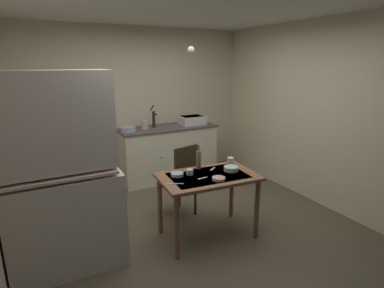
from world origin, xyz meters
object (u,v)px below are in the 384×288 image
Objects in this scene: sink_basin at (192,120)px; serving_bowl_wide at (177,174)px; hand_pump at (154,118)px; glass_bottle at (199,159)px; hutch_cabinet at (63,184)px; dining_table at (208,184)px; chair_far_side at (181,180)px; teacup_cream at (230,161)px; mixing_bowl_counter at (128,129)px.

sink_basin is 3.06× the size of serving_bowl_wide.
hand_pump reaches higher than glass_bottle.
dining_table is at bearing -4.62° from hutch_cabinet.
glass_bottle is (-0.10, -1.76, -0.22)m from hand_pump.
hutch_cabinet is at bearing -141.59° from sink_basin.
glass_bottle is at bearing 17.46° from serving_bowl_wide.
chair_far_side is at bearing -97.35° from hand_pump.
hutch_cabinet is 2.98m from sink_basin.
sink_basin is 2.16m from dining_table.
teacup_cream is (0.46, 0.22, 0.15)m from dining_table.
hutch_cabinet is at bearing -175.10° from glass_bottle.
hand_pump is 1.95m from serving_bowl_wide.
sink_basin is at bearing 78.45° from teacup_cream.
sink_basin is at bearing 67.43° from dining_table.
teacup_cream is (0.83, -1.70, -0.16)m from mixing_bowl_counter.
teacup_cream is (1.97, 0.10, -0.11)m from hutch_cabinet.
hand_pump is at bearing 11.19° from mixing_bowl_counter.
sink_basin reaches higher than dining_table.
mixing_bowl_counter is 1.71m from glass_bottle.
glass_bottle reaches higher than teacup_cream.
sink_basin is at bearing 57.94° from serving_bowl_wide.
hand_pump reaches higher than serving_bowl_wide.
mixing_bowl_counter is at bearing 57.55° from hutch_cabinet.
mixing_bowl_counter is (1.14, 1.80, 0.06)m from hutch_cabinet.
serving_bowl_wide is 0.37m from glass_bottle.
mixing_bowl_counter reaches higher than serving_bowl_wide.
sink_basin is 1.77× the size of mixing_bowl_counter.
hutch_cabinet is at bearing -178.81° from serving_bowl_wide.
mixing_bowl_counter is at bearing 100.88° from dining_table.
chair_far_side is at bearing 59.36° from serving_bowl_wide.
hutch_cabinet is 23.58× the size of teacup_cream.
hutch_cabinet is 1.54m from dining_table.
serving_bowl_wide is at bearing -122.06° from sink_basin.
chair_far_side is at bearing -77.74° from mixing_bowl_counter.
hutch_cabinet is at bearing 175.38° from dining_table.
serving_bowl_wide reaches higher than dining_table.
chair_far_side is at bearing 105.95° from glass_bottle.
dining_table is (0.37, -1.92, -0.32)m from mixing_bowl_counter.
dining_table is at bearing -93.28° from glass_bottle.
serving_bowl_wide is (-0.32, 0.15, 0.13)m from dining_table.
dining_table is at bearing -154.26° from teacup_cream.
serving_bowl_wide is at bearing 155.55° from dining_table.
mixing_bowl_counter is 1.78m from serving_bowl_wide.
teacup_cream is at bearing -32.62° from chair_far_side.
chair_far_side reaches higher than teacup_cream.
glass_bottle is at bearing 86.72° from dining_table.
hutch_cabinet is at bearing -122.45° from mixing_bowl_counter.
hand_pump reaches higher than mixing_bowl_counter.
sink_basin is at bearing -3.66° from hand_pump.
serving_bowl_wide is (-0.25, -0.42, 0.27)m from chair_far_side.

